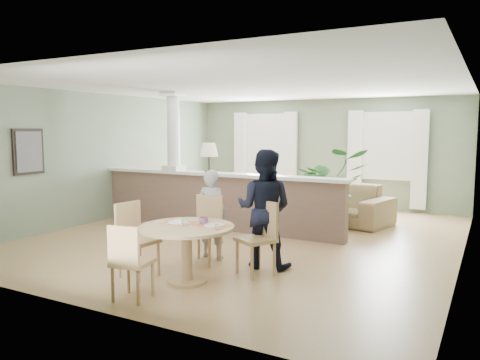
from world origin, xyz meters
The scene contains 12 objects.
ground centered at (0.00, 0.00, 0.00)m, with size 8.00×8.00×0.00m, color tan.
room_shell centered at (-0.03, 0.63, 1.81)m, with size 7.02×8.02×2.71m.
pony_wall centered at (-0.99, 0.20, 0.71)m, with size 5.32×0.38×2.70m.
sofa centered at (0.69, 2.04, 0.41)m, with size 2.80×1.09×0.82m, color olive.
houseplant centered at (1.02, 1.34, 0.79)m, with size 1.43×1.24×1.59m, color #276227.
dining_table centered at (0.48, -2.74, 0.58)m, with size 1.21×1.21×0.83m.
chair_far_boy centered at (0.18, -1.83, 0.54)m, with size 0.49×0.49×0.98m.
chair_far_man centered at (1.13, -1.97, 0.54)m, with size 0.60×0.60×0.98m.
chair_near centered at (0.28, -3.61, 0.49)m, with size 0.47×0.47×0.89m.
chair_side centered at (-0.31, -2.84, 0.54)m, with size 0.49×0.49×0.98m.
child_person centered at (0.15, -1.62, 0.68)m, with size 0.49×0.32×1.35m, color #99989D.
man_person centered at (1.04, -1.66, 0.84)m, with size 0.81×0.63×1.67m, color black.
Camera 1 is at (3.84, -7.53, 1.95)m, focal length 35.00 mm.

